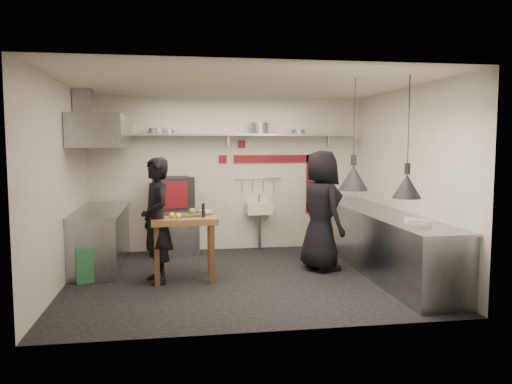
{
  "coord_description": "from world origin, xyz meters",
  "views": [
    {
      "loc": [
        -0.92,
        -7.07,
        1.96
      ],
      "look_at": [
        0.24,
        0.3,
        1.24
      ],
      "focal_mm": 35.0,
      "sensor_mm": 36.0,
      "label": 1
    }
  ],
  "objects": [
    {
      "name": "red_band_vert",
      "position": [
        1.55,
        2.08,
        1.2
      ],
      "size": [
        0.14,
        0.02,
        1.1
      ],
      "primitive_type": "cube",
      "color": "maroon",
      "rests_on": "wall_back"
    },
    {
      "name": "wall_back",
      "position": [
        0.0,
        2.1,
        1.4
      ],
      "size": [
        5.0,
        0.04,
        2.8
      ],
      "primitive_type": "cube",
      "color": "silver",
      "rests_on": "floor"
    },
    {
      "name": "pan_right",
      "position": [
        1.28,
        1.92,
        2.18
      ],
      "size": [
        0.28,
        0.28,
        0.08
      ],
      "primitive_type": "cylinder",
      "rotation": [
        0.0,
        0.0,
        -0.22
      ],
      "color": "gray",
      "rests_on": "back_shelf"
    },
    {
      "name": "counter_left",
      "position": [
        -2.15,
        1.05,
        0.45
      ],
      "size": [
        0.7,
        1.9,
        0.9
      ],
      "primitive_type": "cube",
      "color": "gray",
      "rests_on": "floor"
    },
    {
      "name": "lemon_a",
      "position": [
        -1.02,
        -0.04,
        0.96
      ],
      "size": [
        0.1,
        0.1,
        0.08
      ],
      "primitive_type": "sphere",
      "rotation": [
        0.0,
        0.0,
        -0.27
      ],
      "color": "yellow",
      "rests_on": "prep_table"
    },
    {
      "name": "counter_left_top",
      "position": [
        -2.15,
        1.05,
        0.92
      ],
      "size": [
        0.76,
        2.0,
        0.03
      ],
      "primitive_type": "cube",
      "color": "gray",
      "rests_on": "counter_left"
    },
    {
      "name": "plate_stack",
      "position": [
        2.12,
        -1.23,
        0.96
      ],
      "size": [
        0.29,
        0.29,
        0.07
      ],
      "primitive_type": "cylinder",
      "rotation": [
        0.0,
        0.0,
        0.14
      ],
      "color": "silver",
      "rests_on": "counter_right_top"
    },
    {
      "name": "red_tile_a",
      "position": [
        0.25,
        2.08,
        1.95
      ],
      "size": [
        0.14,
        0.02,
        0.14
      ],
      "primitive_type": "cube",
      "color": "maroon",
      "rests_on": "wall_back"
    },
    {
      "name": "utensil_rail",
      "position": [
        0.55,
        2.06,
        1.32
      ],
      "size": [
        0.9,
        0.02,
        0.02
      ],
      "primitive_type": "cylinder",
      "rotation": [
        0.0,
        1.57,
        0.0
      ],
      "color": "gray",
      "rests_on": "wall_back"
    },
    {
      "name": "oven_door",
      "position": [
        -1.03,
        1.47,
        1.09
      ],
      "size": [
        0.53,
        0.19,
        0.46
      ],
      "primitive_type": "cube",
      "rotation": [
        0.0,
        0.0,
        0.29
      ],
      "color": "maroon",
      "rests_on": "combi_oven"
    },
    {
      "name": "pan_mid_left",
      "position": [
        -1.08,
        1.92,
        2.18
      ],
      "size": [
        0.29,
        0.29,
        0.07
      ],
      "primitive_type": "cylinder",
      "rotation": [
        0.0,
        0.0,
        -0.33
      ],
      "color": "gray",
      "rests_on": "back_shelf"
    },
    {
      "name": "hand_sink",
      "position": [
        0.55,
        1.92,
        0.78
      ],
      "size": [
        0.46,
        0.34,
        0.22
      ],
      "primitive_type": "cube",
      "color": "silver",
      "rests_on": "wall_back"
    },
    {
      "name": "wall_right",
      "position": [
        2.5,
        0.0,
        1.4
      ],
      "size": [
        0.04,
        4.2,
        2.8
      ],
      "primitive_type": "cube",
      "color": "silver",
      "rests_on": "floor"
    },
    {
      "name": "red_tile_b",
      "position": [
        -0.1,
        2.08,
        1.68
      ],
      "size": [
        0.14,
        0.02,
        0.14
      ],
      "primitive_type": "cube",
      "color": "maroon",
      "rests_on": "wall_back"
    },
    {
      "name": "steel_tray",
      "position": [
        -1.04,
        0.23,
        0.94
      ],
      "size": [
        0.21,
        0.17,
        0.03
      ],
      "primitive_type": "cube",
      "rotation": [
        0.0,
        0.0,
        -0.37
      ],
      "color": "gray",
      "rests_on": "prep_table"
    },
    {
      "name": "floor",
      "position": [
        0.0,
        0.0,
        0.0
      ],
      "size": [
        5.0,
        5.0,
        0.0
      ],
      "primitive_type": "plane",
      "color": "black",
      "rests_on": "ground"
    },
    {
      "name": "shelf_bracket_right",
      "position": [
        1.9,
        2.07,
        2.02
      ],
      "size": [
        0.04,
        0.06,
        0.24
      ],
      "primitive_type": "cube",
      "color": "gray",
      "rests_on": "wall_back"
    },
    {
      "name": "wall_front",
      "position": [
        0.0,
        -2.1,
        1.4
      ],
      "size": [
        5.0,
        0.04,
        2.8
      ],
      "primitive_type": "cube",
      "color": "silver",
      "rests_on": "floor"
    },
    {
      "name": "wall_left",
      "position": [
        -2.5,
        0.0,
        1.4
      ],
      "size": [
        0.04,
        4.2,
        2.8
      ],
      "primitive_type": "cube",
      "color": "silver",
      "rests_on": "floor"
    },
    {
      "name": "red_band_horiz",
      "position": [
        0.95,
        2.08,
        1.68
      ],
      "size": [
        1.7,
        0.02,
        0.14
      ],
      "primitive_type": "cube",
      "color": "maroon",
      "rests_on": "wall_back"
    },
    {
      "name": "heat_lamp_far",
      "position": [
        1.87,
        -1.31,
        2.04
      ],
      "size": [
        0.45,
        0.45,
        1.51
      ],
      "primitive_type": null,
      "rotation": [
        0.0,
        0.0,
        -0.35
      ],
      "color": "black",
      "rests_on": "ceiling"
    },
    {
      "name": "hood_duct",
      "position": [
        -2.35,
        1.05,
        2.55
      ],
      "size": [
        0.28,
        0.28,
        0.5
      ],
      "primitive_type": "cube",
      "color": "gray",
      "rests_on": "ceiling"
    },
    {
      "name": "green_bin",
      "position": [
        -2.24,
        0.21,
        0.25
      ],
      "size": [
        0.38,
        0.38,
        0.5
      ],
      "primitive_type": "cube",
      "rotation": [
        0.0,
        0.0,
        0.35
      ],
      "color": "#26633C",
      "rests_on": "floor"
    },
    {
      "name": "oven_glass",
      "position": [
        -0.96,
        1.5,
        1.09
      ],
      "size": [
        0.32,
        0.11,
        0.34
      ],
      "primitive_type": "cube",
      "rotation": [
        0.0,
        0.0,
        0.29
      ],
      "color": "black",
      "rests_on": "oven_door"
    },
    {
      "name": "extractor_hood",
      "position": [
        -2.1,
        1.05,
        2.15
      ],
      "size": [
        0.78,
        1.6,
        0.5
      ],
      "primitive_type": "cube",
      "color": "gray",
      "rests_on": "ceiling"
    },
    {
      "name": "chef_right",
      "position": [
        1.27,
        0.34,
        0.93
      ],
      "size": [
        0.81,
        1.03,
        1.86
      ],
      "primitive_type": "imported",
      "rotation": [
        0.0,
        0.0,
        1.84
      ],
      "color": "black",
      "rests_on": "floor"
    },
    {
      "name": "counter_right_top",
      "position": [
        2.15,
        0.0,
        0.92
      ],
      "size": [
        0.76,
        3.9,
        0.03
      ],
      "primitive_type": "cube",
      "color": "gray",
      "rests_on": "counter_right"
    },
    {
      "name": "cutting_board",
      "position": [
        -0.78,
        0.07,
        0.93
      ],
      "size": [
        0.36,
        0.3,
        0.02
      ],
      "primitive_type": "cube",
      "rotation": [
        0.0,
        0.0,
        0.33
      ],
      "color": "#53371A",
      "rests_on": "prep_table"
    },
    {
      "name": "sink_drain",
      "position": [
        0.55,
        1.88,
        0.34
      ],
      "size": [
        0.06,
        0.06,
        0.66
      ],
      "primitive_type": "cylinder",
      "color": "gray",
      "rests_on": "floor"
    },
    {
      "name": "ceiling",
      "position": [
        0.0,
        0.0,
        2.8
      ],
      "size": [
        5.0,
        5.0,
        0.0
      ],
      "primitive_type": "plane",
      "color": "beige",
      "rests_on": "floor"
    },
    {
      "name": "small_bowl_right",
      "position": [
        2.1,
        -0.99,
        0.96
      ],
      "size": [
        0.19,
        0.19,
        0.05
      ],
      "primitive_type": "cylinder",
      "rotation": [
        0.0,
        0.0,
        0.03
      ],
      "color": "silver",
      "rests_on": "counter_right_top"
    },
    {
      "name": "prep_table",
      "position": [
        -0.84,
        0.06,
        0.46
      ],
      "size": [
        0.94,
        0.67,
        0.92
      ],
      "primitive_type": null,
      "rotation": [
        0.0,
        0.0,
        0.04
      ],
      "color": "brown",
      "rests_on": "floor"
    },
    {
      "name": "bowl",
      "position": [
        -0.51,
        0.23,
        0.95
      ],
      "size": [
        0.23,
        0.23,
        0.06
      ],
      "primitive_type": "imported",
      "rotation": [
        0.0,
        0.0,
        -0.18
      ],
      "color": "silver",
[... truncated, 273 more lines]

